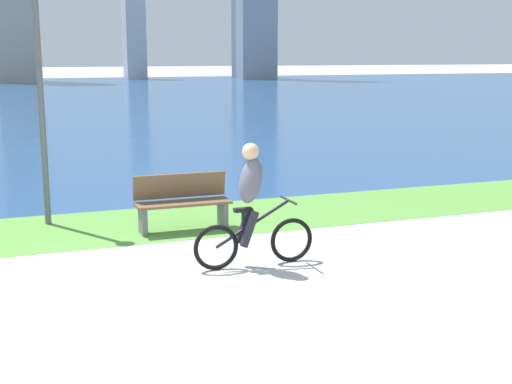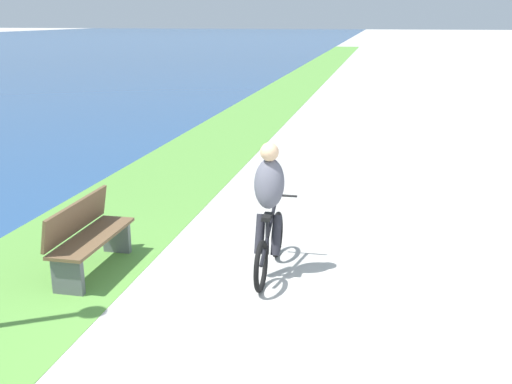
# 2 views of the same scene
# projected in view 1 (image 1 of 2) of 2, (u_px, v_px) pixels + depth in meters

# --- Properties ---
(ground_plane) EXTENTS (300.00, 300.00, 0.00)m
(ground_plane) POSITION_uv_depth(u_px,v_px,m) (150.00, 280.00, 8.55)
(ground_plane) COLOR #B2AFA8
(grass_strip_bayside) EXTENTS (120.00, 2.44, 0.01)m
(grass_strip_bayside) POSITION_uv_depth(u_px,v_px,m) (114.00, 227.00, 11.20)
(grass_strip_bayside) COLOR #59933D
(grass_strip_bayside) RESTS_ON ground
(bay_water_surface) EXTENTS (300.00, 73.10, 0.00)m
(bay_water_surface) POSITION_uv_depth(u_px,v_px,m) (26.00, 96.00, 45.94)
(bay_water_surface) COLOR navy
(bay_water_surface) RESTS_ON ground
(cyclist_lead) EXTENTS (1.67, 0.52, 1.64)m
(cyclist_lead) POSITION_uv_depth(u_px,v_px,m) (252.00, 205.00, 8.97)
(cyclist_lead) COLOR black
(cyclist_lead) RESTS_ON ground
(bench_near_path) EXTENTS (1.50, 0.47, 0.90)m
(bench_near_path) POSITION_uv_depth(u_px,v_px,m) (182.00, 202.00, 10.92)
(bench_near_path) COLOR brown
(bench_near_path) RESTS_ON ground
(lamppost_tall) EXTENTS (0.28, 0.28, 3.91)m
(lamppost_tall) POSITION_uv_depth(u_px,v_px,m) (39.00, 67.00, 10.89)
(lamppost_tall) COLOR #595960
(lamppost_tall) RESTS_ON ground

